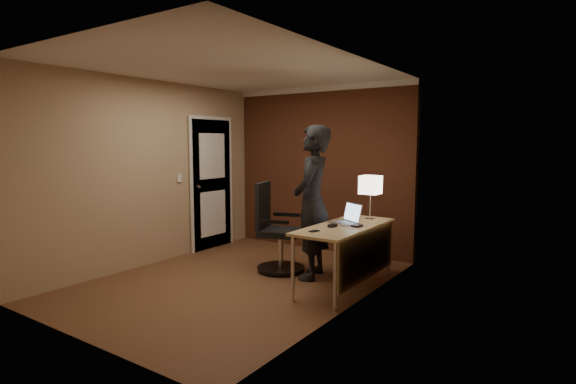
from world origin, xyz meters
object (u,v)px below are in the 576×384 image
object	(u,v)px
laptop	(348,218)
wallet	(357,226)
desk_lamp	(371,185)
phone	(314,231)
desk	(351,237)
office_chair	(275,233)
mouse	(332,226)
person	(312,202)

from	to	relation	value
laptop	wallet	bearing A→B (deg)	-36.78
desk_lamp	laptop	world-z (taller)	desk_lamp
wallet	phone	bearing A→B (deg)	-116.91
wallet	desk	bearing A→B (deg)	-177.78
wallet	office_chair	size ratio (longest dim) A/B	0.10
mouse	desk_lamp	bearing A→B (deg)	88.33
desk_lamp	person	xyz separation A→B (m)	(-0.60, -0.36, -0.21)
laptop	wallet	world-z (taller)	laptop
phone	office_chair	world-z (taller)	office_chair
person	wallet	bearing A→B (deg)	60.12
wallet	office_chair	bearing A→B (deg)	174.22
phone	wallet	world-z (taller)	wallet
mouse	desk	bearing A→B (deg)	62.09
mouse	laptop	bearing A→B (deg)	93.87
laptop	person	size ratio (longest dim) A/B	0.22
laptop	person	bearing A→B (deg)	178.74
wallet	office_chair	distance (m)	1.24
desk	person	distance (m)	0.70
office_chair	person	distance (m)	0.69
desk	mouse	bearing A→B (deg)	-128.27
desk	office_chair	bearing A→B (deg)	173.70
desk	desk_lamp	world-z (taller)	desk_lamp
desk_lamp	office_chair	xyz separation A→B (m)	(-1.14, -0.38, -0.65)
desk	desk_lamp	size ratio (longest dim) A/B	2.80
phone	office_chair	xyz separation A→B (m)	(-0.95, 0.62, -0.24)
mouse	phone	bearing A→B (deg)	-86.95
desk	wallet	distance (m)	0.16
desk_lamp	office_chair	world-z (taller)	desk_lamp
office_chair	desk	bearing A→B (deg)	-6.30
office_chair	person	size ratio (longest dim) A/B	0.60
desk_lamp	mouse	xyz separation A→B (m)	(-0.14, -0.68, -0.40)
phone	person	size ratio (longest dim) A/B	0.06
desk_lamp	wallet	bearing A→B (deg)	-82.24
desk	wallet	xyz separation A→B (m)	(0.08, 0.00, 0.14)
laptop	person	xyz separation A→B (m)	(-0.49, 0.01, 0.14)
desk	office_chair	size ratio (longest dim) A/B	1.33
office_chair	wallet	bearing A→B (deg)	-5.78
laptop	mouse	bearing A→B (deg)	-96.48
laptop	mouse	size ratio (longest dim) A/B	4.17
mouse	person	distance (m)	0.59
office_chair	desk_lamp	bearing A→B (deg)	18.47
desk	wallet	size ratio (longest dim) A/B	13.64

